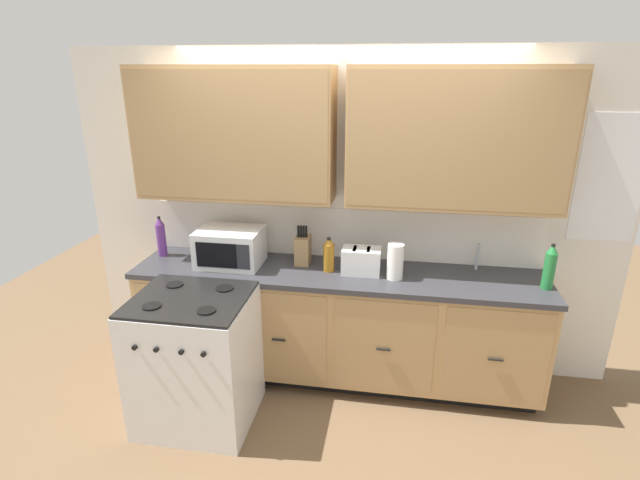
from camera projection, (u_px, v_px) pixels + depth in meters
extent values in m
plane|color=brown|center=(330.00, 399.00, 3.62)|extent=(8.00, 8.00, 0.00)
cube|color=white|center=(343.00, 216.00, 3.77)|extent=(4.23, 0.05, 2.51)
cube|color=white|center=(342.00, 233.00, 3.79)|extent=(3.03, 0.01, 0.40)
cube|color=tan|center=(234.00, 134.00, 3.50)|extent=(1.46, 0.34, 0.95)
cube|color=#A58052|center=(226.00, 137.00, 3.34)|extent=(1.44, 0.01, 0.89)
cube|color=tan|center=(456.00, 139.00, 3.25)|extent=(1.46, 0.34, 0.95)
cube|color=#A58052|center=(458.00, 143.00, 3.09)|extent=(1.44, 0.01, 0.89)
cube|color=white|center=(610.00, 179.00, 3.33)|extent=(0.44, 0.01, 0.90)
cube|color=black|center=(336.00, 368.00, 3.91)|extent=(2.97, 0.48, 0.10)
cube|color=tan|center=(336.00, 322.00, 3.73)|extent=(3.03, 0.60, 0.78)
cube|color=#A88354|center=(181.00, 330.00, 3.63)|extent=(0.70, 0.01, 0.72)
cube|color=black|center=(181.00, 331.00, 3.61)|extent=(0.10, 0.01, 0.01)
cube|color=#A88354|center=(279.00, 338.00, 3.51)|extent=(0.70, 0.01, 0.72)
cube|color=black|center=(279.00, 340.00, 3.50)|extent=(0.10, 0.01, 0.01)
cube|color=#A88354|center=(384.00, 348.00, 3.39)|extent=(0.70, 0.01, 0.72)
cube|color=black|center=(383.00, 350.00, 3.38)|extent=(0.10, 0.01, 0.01)
cube|color=#A88354|center=(496.00, 358.00, 3.27)|extent=(0.70, 0.01, 0.72)
cube|color=black|center=(496.00, 360.00, 3.26)|extent=(0.10, 0.01, 0.01)
cube|color=#333338|center=(337.00, 274.00, 3.59)|extent=(3.06, 0.63, 0.04)
cube|color=#A8AAAF|center=(479.00, 281.00, 3.46)|extent=(0.56, 0.38, 0.02)
cube|color=white|center=(196.00, 361.00, 3.29)|extent=(0.76, 0.66, 0.92)
cube|color=black|center=(190.00, 299.00, 3.13)|extent=(0.74, 0.65, 0.02)
cylinder|color=black|center=(152.00, 306.00, 3.01)|extent=(0.12, 0.12, 0.01)
cylinder|color=black|center=(206.00, 311.00, 2.95)|extent=(0.12, 0.12, 0.01)
cylinder|color=black|center=(175.00, 285.00, 3.31)|extent=(0.12, 0.12, 0.01)
cylinder|color=black|center=(224.00, 289.00, 3.25)|extent=(0.12, 0.12, 0.01)
cylinder|color=black|center=(135.00, 348.00, 2.91)|extent=(0.03, 0.02, 0.03)
cylinder|color=black|center=(156.00, 350.00, 2.89)|extent=(0.03, 0.02, 0.03)
cylinder|color=black|center=(181.00, 352.00, 2.86)|extent=(0.03, 0.02, 0.03)
cylinder|color=black|center=(203.00, 354.00, 2.84)|extent=(0.03, 0.02, 0.03)
cube|color=white|center=(230.00, 247.00, 3.67)|extent=(0.48, 0.36, 0.28)
cube|color=black|center=(216.00, 255.00, 3.50)|extent=(0.31, 0.01, 0.19)
cube|color=#28282D|center=(243.00, 257.00, 3.47)|extent=(0.10, 0.01, 0.19)
cube|color=white|center=(361.00, 261.00, 3.53)|extent=(0.28, 0.18, 0.19)
cube|color=black|center=(355.00, 249.00, 3.50)|extent=(0.02, 0.13, 0.01)
cube|color=black|center=(368.00, 250.00, 3.49)|extent=(0.02, 0.13, 0.01)
cube|color=#9C794E|center=(303.00, 250.00, 3.69)|extent=(0.11, 0.14, 0.22)
cylinder|color=black|center=(298.00, 231.00, 3.63)|extent=(0.02, 0.02, 0.09)
cylinder|color=black|center=(301.00, 231.00, 3.63)|extent=(0.02, 0.02, 0.09)
cylinder|color=black|center=(304.00, 232.00, 3.62)|extent=(0.02, 0.02, 0.09)
cylinder|color=black|center=(306.00, 232.00, 3.62)|extent=(0.02, 0.02, 0.09)
cylinder|color=#B2B5BA|center=(477.00, 257.00, 3.59)|extent=(0.02, 0.02, 0.20)
cylinder|color=white|center=(395.00, 261.00, 3.42)|extent=(0.12, 0.12, 0.26)
cylinder|color=#663384|center=(161.00, 240.00, 3.84)|extent=(0.07, 0.07, 0.26)
cone|color=#663384|center=(159.00, 220.00, 3.79)|extent=(0.07, 0.07, 0.07)
cylinder|color=black|center=(159.00, 217.00, 3.78)|extent=(0.03, 0.03, 0.02)
cylinder|color=#9E6619|center=(329.00, 258.00, 3.56)|extent=(0.08, 0.08, 0.21)
cone|color=#9E6619|center=(329.00, 241.00, 3.51)|extent=(0.07, 0.07, 0.05)
cylinder|color=black|center=(329.00, 239.00, 3.51)|extent=(0.03, 0.03, 0.02)
cylinder|color=#237A38|center=(549.00, 271.00, 3.26)|extent=(0.08, 0.08, 0.26)
cone|color=#237A38|center=(553.00, 249.00, 3.21)|extent=(0.07, 0.07, 0.06)
cylinder|color=black|center=(553.00, 245.00, 3.20)|extent=(0.03, 0.03, 0.02)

